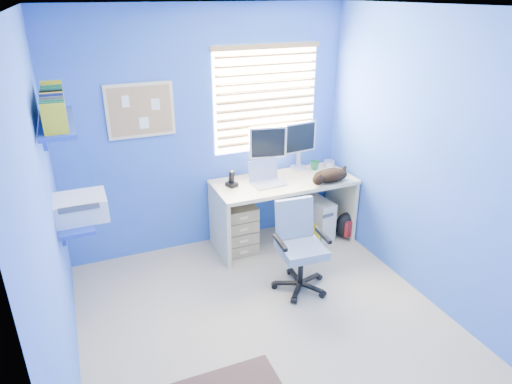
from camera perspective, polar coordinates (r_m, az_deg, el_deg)
name	(u,v)px	position (r m, az deg, el deg)	size (l,w,h in m)	color
floor	(269,327)	(4.01, 1.65, -16.46)	(3.00, 3.20, 0.00)	tan
ceiling	(274,7)	(3.05, 2.24, 22.13)	(3.00, 3.20, 0.00)	white
wall_back	(207,133)	(4.75, -6.13, 7.34)	(3.00, 0.01, 2.50)	blue
wall_front	(422,328)	(2.19, 20.07, -15.68)	(3.00, 0.01, 2.50)	blue
wall_left	(49,229)	(3.09, -24.43, -4.19)	(0.01, 3.20, 2.50)	blue
wall_right	(432,164)	(4.14, 21.20, 3.33)	(0.01, 3.20, 2.50)	blue
desk	(283,211)	(5.02, 3.41, -2.45)	(1.51, 0.65, 0.74)	#D1BD8B
laptop	(268,174)	(4.72, 1.52, 2.21)	(0.33, 0.26, 0.22)	silver
monitor_left	(267,151)	(4.92, 1.37, 5.13)	(0.40, 0.12, 0.54)	silver
monitor_right	(299,146)	(5.12, 5.39, 5.80)	(0.40, 0.12, 0.54)	silver
phone	(232,179)	(4.68, -3.07, 1.68)	(0.09, 0.11, 0.17)	black
mug	(314,165)	(5.18, 7.31, 3.35)	(0.10, 0.09, 0.10)	#186335
cd_spindle	(329,164)	(5.29, 9.15, 3.51)	(0.13, 0.13, 0.07)	silver
cat	(330,175)	(4.86, 9.29, 2.06)	(0.40, 0.21, 0.14)	black
tower_pc	(317,218)	(5.24, 7.69, -3.18)	(0.19, 0.44, 0.45)	beige
drawer_boxes	(239,229)	(4.86, -2.10, -4.68)	(0.35, 0.28, 0.54)	tan
yellow_book	(315,236)	(5.08, 7.36, -5.46)	(0.03, 0.17, 0.24)	yellow
backpack	(346,225)	(5.28, 11.23, -4.08)	(0.26, 0.20, 0.31)	black
office_chair	(299,257)	(4.31, 5.43, -8.10)	(0.52, 0.52, 0.84)	black
window_blinds	(266,99)	(4.86, 1.32, 11.51)	(1.15, 0.05, 1.10)	white
corkboard	(141,111)	(4.52, -14.24, 9.84)	(0.64, 0.02, 0.52)	#D1BD8B
wall_shelves	(66,159)	(3.71, -22.66, 3.80)	(0.42, 0.90, 1.05)	#223EAD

